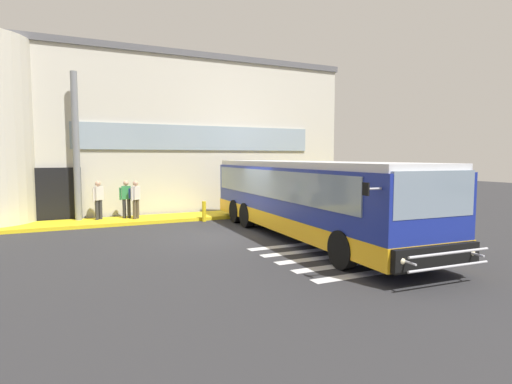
{
  "coord_description": "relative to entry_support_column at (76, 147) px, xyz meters",
  "views": [
    {
      "loc": [
        -5.31,
        -13.77,
        2.85
      ],
      "look_at": [
        1.47,
        0.64,
        1.5
      ],
      "focal_mm": 28.89,
      "sensor_mm": 36.0,
      "label": 1
    }
  ],
  "objects": [
    {
      "name": "boarding_curb",
      "position": [
        4.75,
        -0.6,
        -3.22
      ],
      "size": [
        21.96,
        2.0,
        0.15
      ],
      "primitive_type": "cube",
      "color": "yellow",
      "rests_on": "ground"
    },
    {
      "name": "bus_main_foreground",
      "position": [
        7.2,
        -6.78,
        -1.96
      ],
      "size": [
        3.57,
        12.39,
        2.7
      ],
      "color": "navy",
      "rests_on": "ground"
    },
    {
      "name": "terminal_building",
      "position": [
        4.08,
        6.16,
        0.69
      ],
      "size": [
        19.76,
        13.8,
        7.99
      ],
      "color": "beige",
      "rests_on": "ground"
    },
    {
      "name": "ground_plane",
      "position": [
        4.75,
        -5.4,
        -3.31
      ],
      "size": [
        80.0,
        90.0,
        0.02
      ],
      "primitive_type": "cube",
      "color": "#2B2B2D",
      "rests_on": "ground"
    },
    {
      "name": "passenger_at_curb_edge",
      "position": [
        2.28,
        -0.7,
        -2.18
      ],
      "size": [
        0.51,
        0.51,
        1.68
      ],
      "color": "#4C4233",
      "rests_on": "boarding_curb"
    },
    {
      "name": "passenger_near_column",
      "position": [
        0.8,
        -0.25,
        -2.22
      ],
      "size": [
        0.49,
        0.41,
        1.68
      ],
      "color": "#2D2D33",
      "rests_on": "boarding_curb"
    },
    {
      "name": "safety_bollard_yellow",
      "position": [
        5.06,
        -1.8,
        -2.85
      ],
      "size": [
        0.18,
        0.18,
        0.9
      ],
      "primitive_type": "cylinder",
      "color": "yellow",
      "rests_on": "ground"
    },
    {
      "name": "passenger_by_doorway",
      "position": [
        1.96,
        -0.33,
        -2.22
      ],
      "size": [
        0.58,
        0.29,
        1.68
      ],
      "color": "#2D2D33",
      "rests_on": "boarding_curb"
    },
    {
      "name": "bay_paint_stripes",
      "position": [
        6.75,
        -9.6,
        -3.29
      ],
      "size": [
        4.4,
        3.96,
        0.01
      ],
      "color": "silver",
      "rests_on": "ground"
    },
    {
      "name": "entry_support_column",
      "position": [
        0.0,
        0.0,
        0.0
      ],
      "size": [
        0.28,
        0.28,
        6.29
      ],
      "primitive_type": "cylinder",
      "color": "slate",
      "rests_on": "boarding_curb"
    }
  ]
}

